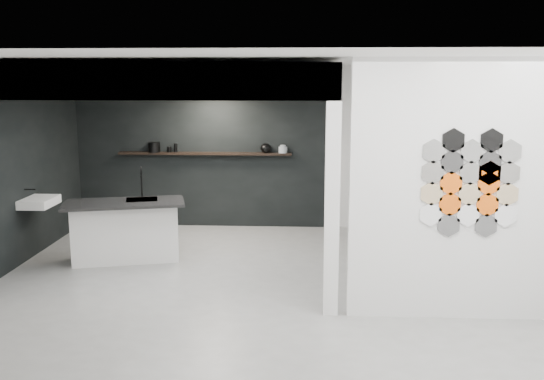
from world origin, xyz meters
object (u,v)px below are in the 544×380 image
(glass_bowl, at_px, (283,150))
(wall_basin, at_px, (39,202))
(bottle_dark, at_px, (176,148))
(partition_panel, at_px, (465,191))
(stockpot, at_px, (154,147))
(utensil_cup, at_px, (169,149))
(kitchen_island, at_px, (126,230))
(glass_vase, at_px, (283,149))
(kettle, at_px, (266,148))

(glass_bowl, bearing_deg, wall_basin, -148.65)
(wall_basin, distance_m, bottle_dark, 2.63)
(partition_panel, relative_size, stockpot, 13.50)
(glass_bowl, distance_m, utensil_cup, 1.97)
(bottle_dark, bearing_deg, stockpot, 180.00)
(kitchen_island, bearing_deg, stockpot, 77.34)
(glass_vase, xyz_separation_m, bottle_dark, (-1.85, 0.00, 0.01))
(kettle, xyz_separation_m, bottle_dark, (-1.56, 0.00, -0.01))
(glass_bowl, bearing_deg, glass_vase, 0.00)
(wall_basin, xyz_separation_m, glass_bowl, (3.39, 2.07, 0.52))
(glass_bowl, bearing_deg, bottle_dark, 180.00)
(kitchen_island, distance_m, glass_vase, 3.12)
(stockpot, relative_size, glass_bowl, 1.37)
(partition_panel, height_order, bottle_dark, partition_panel)
(wall_basin, distance_m, utensil_cup, 2.56)
(bottle_dark, bearing_deg, utensil_cup, 180.00)
(stockpot, distance_m, kettle, 1.93)
(stockpot, bearing_deg, utensil_cup, 0.00)
(glass_bowl, relative_size, glass_vase, 1.11)
(kettle, height_order, glass_bowl, kettle)
(stockpot, height_order, utensil_cup, stockpot)
(stockpot, relative_size, bottle_dark, 1.40)
(kettle, distance_m, glass_vase, 0.29)
(partition_panel, relative_size, kitchen_island, 1.57)
(kitchen_island, xyz_separation_m, glass_vase, (2.17, 2.04, 0.94))
(stockpot, xyz_separation_m, utensil_cup, (0.26, 0.00, -0.04))
(wall_basin, bearing_deg, glass_vase, 31.35)
(stockpot, xyz_separation_m, bottle_dark, (0.37, 0.00, -0.01))
(wall_basin, distance_m, kettle, 3.76)
(stockpot, xyz_separation_m, kettle, (1.93, 0.00, -0.00))
(wall_basin, height_order, utensil_cup, utensil_cup)
(wall_basin, xyz_separation_m, utensil_cup, (1.42, 2.07, 0.52))
(stockpot, bearing_deg, bottle_dark, 0.00)
(kitchen_island, xyz_separation_m, glass_bowl, (2.17, 2.04, 0.92))
(utensil_cup, bearing_deg, wall_basin, -124.57)
(partition_panel, distance_m, bottle_dark, 5.51)
(partition_panel, height_order, kettle, partition_panel)
(utensil_cup, bearing_deg, kettle, 0.00)
(partition_panel, bearing_deg, stockpot, 138.07)
(kitchen_island, bearing_deg, glass_vase, 28.89)
(glass_bowl, distance_m, bottle_dark, 1.85)
(partition_panel, height_order, stockpot, partition_panel)
(partition_panel, distance_m, stockpot, 5.78)
(glass_vase, height_order, bottle_dark, bottle_dark)
(glass_vase, bearing_deg, wall_basin, -148.65)
(glass_bowl, bearing_deg, kitchen_island, -136.84)
(wall_basin, distance_m, kitchen_island, 1.28)
(stockpot, xyz_separation_m, glass_bowl, (2.23, 0.00, -0.03))
(stockpot, distance_m, utensil_cup, 0.26)
(kitchen_island, relative_size, glass_vase, 13.10)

